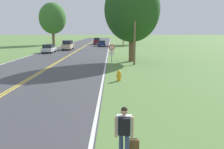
{
  "coord_description": "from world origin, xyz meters",
  "views": [
    {
      "loc": [
        6.67,
        -0.86,
        3.86
      ],
      "look_at": [
        6.73,
        13.13,
        1.24
      ],
      "focal_mm": 38.0,
      "sensor_mm": 36.0,
      "label": 1
    }
  ],
  "objects": [
    {
      "name": "car_silver_hatchback_nearest",
      "position": [
        -4.26,
        40.21,
        0.79
      ],
      "size": [
        1.75,
        3.78,
        1.48
      ],
      "rotation": [
        0.0,
        0.0,
        1.57
      ],
      "color": "black",
      "rests_on": "ground"
    },
    {
      "name": "tree_mid_treeline",
      "position": [
        -8.92,
        62.82,
        6.89
      ],
      "size": [
        7.03,
        7.03,
        10.96
      ],
      "color": "brown",
      "rests_on": "ground"
    },
    {
      "name": "car_dark_blue_sedan_mid_near",
      "position": [
        4.15,
        57.33,
        0.74
      ],
      "size": [
        1.87,
        4.04,
        1.4
      ],
      "rotation": [
        0.0,
        0.0,
        -1.55
      ],
      "color": "black",
      "rests_on": "ground"
    },
    {
      "name": "utility_pole_midground",
      "position": [
        9.19,
        25.75,
        4.49
      ],
      "size": [
        1.8,
        0.24,
        8.67
      ],
      "color": "brown",
      "rests_on": "ground"
    },
    {
      "name": "tree_right_cluster",
      "position": [
        12.93,
        64.39,
        5.55
      ],
      "size": [
        5.79,
        5.79,
        8.89
      ],
      "color": "#473828",
      "rests_on": "ground"
    },
    {
      "name": "fire_hydrant",
      "position": [
        7.2,
        17.04,
        0.42
      ],
      "size": [
        0.46,
        0.3,
        0.83
      ],
      "color": "gold",
      "rests_on": "ground"
    },
    {
      "name": "suitcase",
      "position": [
        7.29,
        5.81,
        0.3
      ],
      "size": [
        0.42,
        0.16,
        0.65
      ],
      "rotation": [
        0.0,
        0.0,
        1.51
      ],
      "color": "brown",
      "rests_on": "ground"
    },
    {
      "name": "car_maroon_van_mid_far",
      "position": [
        2.64,
        64.53,
        0.95
      ],
      "size": [
        1.9,
        4.03,
        1.82
      ],
      "rotation": [
        0.0,
        0.0,
        -1.62
      ],
      "color": "black",
      "rests_on": "ground"
    },
    {
      "name": "traffic_sign",
      "position": [
        6.63,
        21.99,
        1.91
      ],
      "size": [
        0.6,
        0.1,
        2.54
      ],
      "color": "gray",
      "rests_on": "ground"
    },
    {
      "name": "utility_pole_far",
      "position": [
        9.23,
        54.01,
        4.98
      ],
      "size": [
        1.8,
        0.24,
        9.64
      ],
      "color": "brown",
      "rests_on": "ground"
    },
    {
      "name": "tree_behind_sign",
      "position": [
        9.11,
        28.77,
        6.27
      ],
      "size": [
        6.74,
        6.74,
        10.17
      ],
      "color": "brown",
      "rests_on": "ground"
    },
    {
      "name": "hitchhiker_person",
      "position": [
        7.02,
        5.69,
        1.02
      ],
      "size": [
        0.57,
        0.42,
        1.67
      ],
      "rotation": [
        0.0,
        0.0,
        1.51
      ],
      "color": "#38476B",
      "rests_on": "ground"
    },
    {
      "name": "car_champagne_suv_approaching",
      "position": [
        -2.08,
        46.24,
        1.0
      ],
      "size": [
        1.8,
        4.09,
        1.9
      ],
      "rotation": [
        0.0,
        0.0,
        1.55
      ],
      "color": "black",
      "rests_on": "ground"
    }
  ]
}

